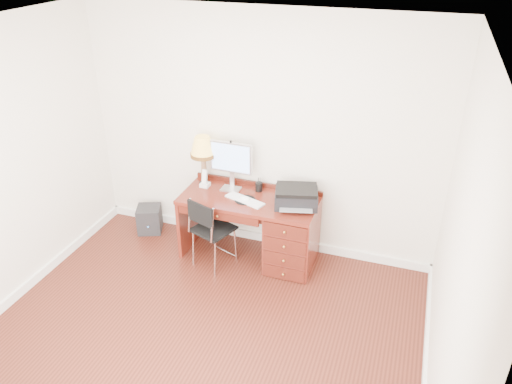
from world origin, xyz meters
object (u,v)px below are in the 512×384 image
at_px(chair, 211,227).
at_px(monitor, 231,160).
at_px(equipment_box, 150,219).
at_px(printer, 296,197).
at_px(leg_lamp, 203,150).
at_px(desk, 277,230).
at_px(phone, 205,182).

bearing_deg(chair, monitor, 102.18).
bearing_deg(equipment_box, printer, -23.93).
bearing_deg(monitor, leg_lamp, -179.54).
bearing_deg(printer, desk, 173.72).
height_order(monitor, equipment_box, monitor).
height_order(desk, equipment_box, desk).
distance_m(phone, equipment_box, 1.02).
bearing_deg(phone, chair, -57.35).
height_order(phone, equipment_box, phone).
distance_m(monitor, phone, 0.42).
bearing_deg(printer, monitor, 156.82).
distance_m(printer, equipment_box, 1.99).
bearing_deg(phone, monitor, 12.07).
bearing_deg(leg_lamp, chair, -59.98).
bearing_deg(printer, leg_lamp, 159.17).
bearing_deg(printer, phone, 161.98).
bearing_deg(leg_lamp, phone, -61.38).
relative_size(printer, chair, 0.62).
xyz_separation_m(desk, printer, (0.19, 0.03, 0.43)).
distance_m(monitor, chair, 0.76).
bearing_deg(phone, leg_lamp, 121.06).
bearing_deg(equipment_box, chair, -43.74).
height_order(printer, phone, phone).
height_order(monitor, phone, monitor).
height_order(desk, monitor, monitor).
relative_size(desk, printer, 2.90).
xyz_separation_m(chair, equipment_box, (-1.02, 0.41, -0.34)).
bearing_deg(leg_lamp, desk, -9.51).
xyz_separation_m(leg_lamp, phone, (0.03, -0.06, -0.36)).
bearing_deg(desk, chair, -154.14).
bearing_deg(phone, desk, -3.80).
relative_size(printer, equipment_box, 1.58).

